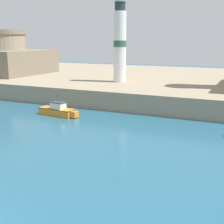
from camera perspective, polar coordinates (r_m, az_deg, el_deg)
The scene contains 4 objects.
quay_seawall at distance 54.69m, azimuth 13.73°, elevation 5.02°, with size 120.00×40.00×2.35m, color gray.
motorboat_orange_4 at distance 36.11m, azimuth -9.86°, elevation 0.28°, with size 5.16×1.89×2.47m.
fortress at distance 61.80m, azimuth -18.82°, elevation 9.25°, with size 13.86×13.86×7.87m.
lighthouse at distance 46.39m, azimuth 1.45°, elevation 12.75°, with size 1.86×1.86×12.11m.
Camera 1 is at (10.66, -7.76, 8.36)m, focal length 50.00 mm.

